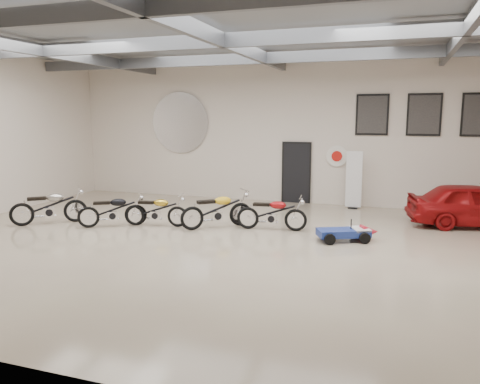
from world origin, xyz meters
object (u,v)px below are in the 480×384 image
(motorcycle_silver, at_px, (49,206))
(vintage_car, at_px, (475,205))
(motorcycle_red, at_px, (272,212))
(motorcycle_gold, at_px, (156,210))
(banner_stand, at_px, (354,180))
(motorcycle_black, at_px, (112,210))
(motorcycle_yellow, at_px, (217,209))
(go_kart, at_px, (349,230))

(motorcycle_silver, height_order, vintage_car, vintage_car)
(motorcycle_red, height_order, vintage_car, vintage_car)
(motorcycle_gold, xyz_separation_m, motorcycle_red, (3.20, 0.60, 0.02))
(banner_stand, xyz_separation_m, vintage_car, (3.47, -1.50, -0.34))
(banner_stand, distance_m, motorcycle_red, 4.18)
(motorcycle_black, xyz_separation_m, vintage_car, (9.60, 3.28, 0.14))
(motorcycle_black, height_order, motorcycle_gold, motorcycle_black)
(motorcycle_red, relative_size, vintage_car, 0.52)
(motorcycle_silver, distance_m, motorcycle_red, 6.37)
(motorcycle_silver, bearing_deg, motorcycle_black, -31.35)
(banner_stand, bearing_deg, motorcycle_red, -115.29)
(motorcycle_silver, distance_m, vintage_car, 12.05)
(motorcycle_black, height_order, motorcycle_yellow, motorcycle_yellow)
(motorcycle_black, relative_size, motorcycle_red, 0.99)
(motorcycle_silver, relative_size, motorcycle_yellow, 1.01)
(banner_stand, height_order, motorcycle_red, banner_stand)
(banner_stand, distance_m, motorcycle_black, 7.79)
(motorcycle_yellow, bearing_deg, banner_stand, 9.39)
(motorcycle_black, bearing_deg, motorcycle_gold, -9.28)
(motorcycle_silver, xyz_separation_m, motorcycle_yellow, (4.72, 1.10, -0.00))
(motorcycle_black, distance_m, motorcycle_red, 4.44)
(motorcycle_silver, bearing_deg, motorcycle_gold, -26.32)
(motorcycle_silver, height_order, motorcycle_yellow, motorcycle_silver)
(motorcycle_gold, bearing_deg, vintage_car, 8.01)
(motorcycle_black, xyz_separation_m, motorcycle_yellow, (2.81, 0.80, 0.05))
(motorcycle_black, xyz_separation_m, motorcycle_red, (4.31, 1.05, 0.01))
(vintage_car, bearing_deg, go_kart, 118.12)
(banner_stand, xyz_separation_m, motorcycle_silver, (-8.04, -5.08, -0.42))
(motorcycle_red, xyz_separation_m, vintage_car, (5.29, 2.23, 0.13))
(motorcycle_yellow, relative_size, vintage_car, 0.56)
(motorcycle_black, bearing_deg, motorcycle_yellow, -15.62)
(motorcycle_yellow, distance_m, vintage_car, 7.23)
(motorcycle_gold, bearing_deg, go_kart, -9.03)
(banner_stand, relative_size, motorcycle_red, 1.02)
(go_kart, bearing_deg, motorcycle_gold, 155.85)
(motorcycle_red, bearing_deg, banner_stand, 56.85)
(banner_stand, relative_size, go_kart, 1.22)
(banner_stand, distance_m, motorcycle_yellow, 5.20)
(motorcycle_gold, bearing_deg, motorcycle_black, -168.22)
(motorcycle_yellow, bearing_deg, vintage_car, -20.69)
(banner_stand, xyz_separation_m, motorcycle_yellow, (-3.32, -3.98, -0.43))
(motorcycle_yellow, bearing_deg, go_kart, -44.23)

